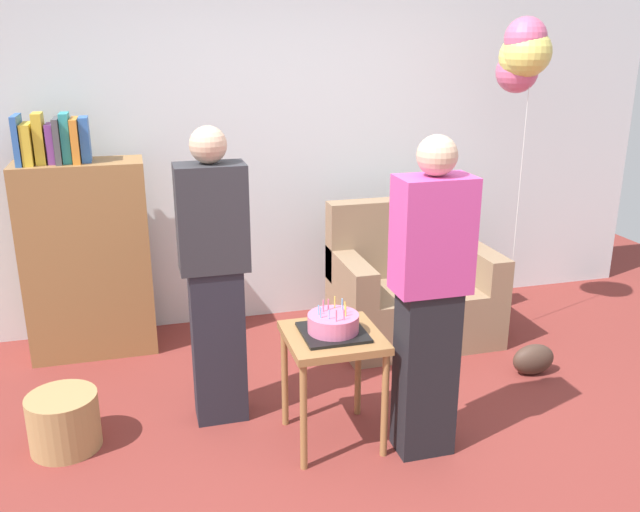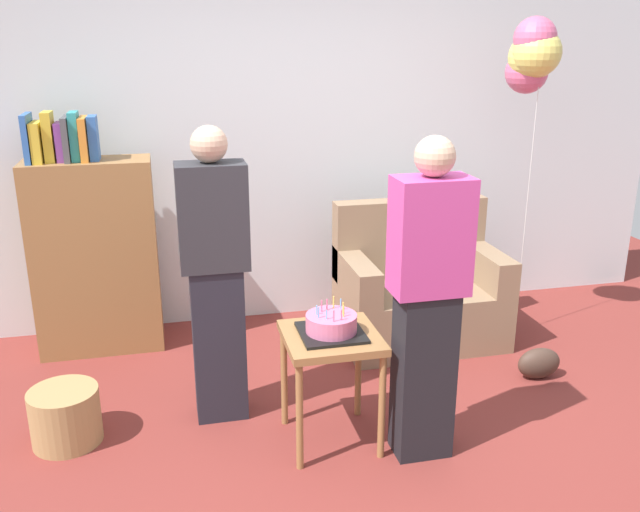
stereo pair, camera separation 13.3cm
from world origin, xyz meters
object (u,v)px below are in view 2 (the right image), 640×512
Objects in this scene: couch at (418,292)px; side_table at (331,351)px; handbag at (539,363)px; person_blowing_candles at (216,276)px; person_holding_cake at (427,301)px; balloon_bunch at (533,55)px; birthday_cake at (331,325)px; wicker_basket at (65,416)px; bookshelf at (94,251)px.

side_table is (-0.91, -1.12, 0.18)m from couch.
person_blowing_candles is at bearing 179.15° from handbag.
balloon_bunch is (1.16, 1.25, 1.10)m from person_holding_cake.
couch is 0.95m from handbag.
balloon_bunch is (0.68, -0.07, 1.59)m from couch.
side_table is 1.92× the size of birthday_cake.
person_blowing_candles is 1.13m from person_holding_cake.
couch is 1.79× the size of side_table.
balloon_bunch is at bearing 33.30° from side_table.
handbag is (0.53, -0.75, -0.24)m from couch.
balloon_bunch is (2.95, 0.74, 1.78)m from wicker_basket.
person_blowing_candles is (0.72, -1.07, 0.14)m from bookshelf.
wicker_basket is 0.17× the size of balloon_bunch.
wicker_basket is at bearing -8.96° from person_holding_cake.
person_holding_cake is at bearing -25.63° from side_table.
wicker_basket is (-0.82, -0.09, -0.68)m from person_blowing_candles.
person_blowing_candles is (-0.54, 0.39, 0.31)m from side_table.
person_holding_cake is 1.37m from handbag.
person_holding_cake is 0.75× the size of balloon_bunch.
couch is 3.44× the size of birthday_cake.
birthday_cake is at bearing -18.84° from person_holding_cake.
birthday_cake is 0.15× the size of balloon_bunch.
person_blowing_candles is at bearing -24.99° from person_holding_cake.
person_holding_cake is at bearing -110.16° from couch.
wicker_basket is (-1.79, 0.50, -0.68)m from person_holding_cake.
wicker_basket is at bearing 179.56° from person_blowing_candles.
person_blowing_candles is 2.11m from handbag.
handbag is (1.98, -0.03, -0.73)m from person_blowing_candles.
couch is at bearing 19.62° from person_blowing_candles.
bookshelf reaches higher than handbag.
person_holding_cake reaches higher than side_table.
balloon_bunch reaches higher than handbag.
person_blowing_candles is at bearing 6.44° from wicker_basket.
birthday_cake is at bearing -129.19° from couch.
balloon_bunch is at bearing 14.13° from wicker_basket.
person_blowing_candles is 0.75× the size of balloon_bunch.
birthday_cake is 0.20× the size of person_holding_cake.
bookshelf is at bearing -37.98° from person_holding_cake.
person_holding_cake is at bearing -133.01° from balloon_bunch.
person_blowing_candles is at bearing -163.01° from balloon_bunch.
person_blowing_candles reaches higher than couch.
wicker_basket reaches higher than handbag.
balloon_bunch is (0.15, 0.68, 1.83)m from handbag.
person_blowing_candles is at bearing -153.50° from couch.
bookshelf is 1.29m from wicker_basket.
couch is 1.73m from balloon_bunch.
side_table is at bearing -18.84° from person_holding_cake.
person_holding_cake is (0.43, -0.20, 0.31)m from side_table.
couch is at bearing 19.73° from wicker_basket.
handbag is at bearing 14.22° from birthday_cake.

